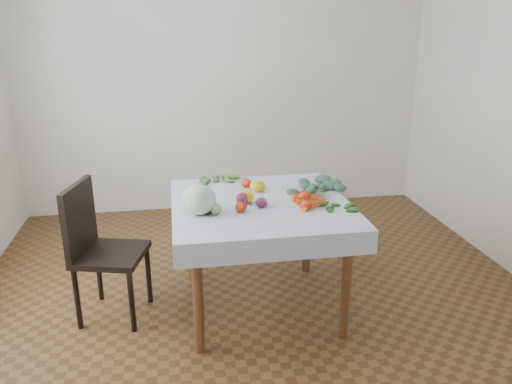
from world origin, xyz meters
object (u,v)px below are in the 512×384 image
cabbage (199,199)px  carrot_bunch (313,200)px  table (261,217)px  heirloom_back (258,186)px  chair (97,243)px

cabbage → carrot_bunch: bearing=5.3°
cabbage → carrot_bunch: 0.73m
table → cabbage: 0.46m
heirloom_back → carrot_bunch: (0.31, -0.29, -0.02)m
table → heirloom_back: heirloom_back is taller
chair → heirloom_back: bearing=7.6°
table → carrot_bunch: (0.33, -0.07, 0.12)m
carrot_bunch → table: bearing=168.0°
chair → cabbage: bearing=-18.2°
heirloom_back → carrot_bunch: heirloom_back is taller
carrot_bunch → cabbage: bearing=-174.7°
cabbage → heirloom_back: size_ratio=1.91×
table → heirloom_back: 0.26m
chair → carrot_bunch: 1.40m
heirloom_back → carrot_bunch: 0.42m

